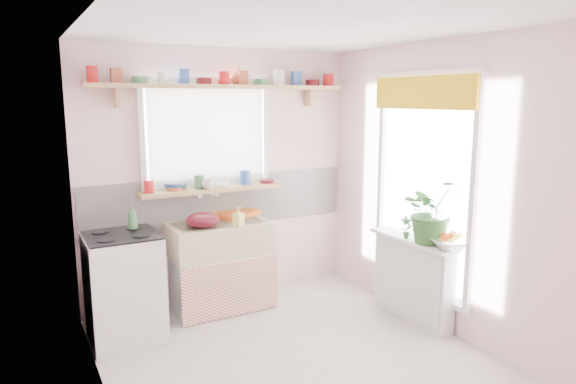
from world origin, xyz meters
TOP-DOWN VIEW (x-y plane):
  - room at (0.66, 0.86)m, footprint 3.20×3.20m
  - sink_unit at (-0.15, 1.29)m, footprint 0.95×0.65m
  - cooker at (-1.10, 1.05)m, footprint 0.58×0.58m
  - radiator_ledge at (1.30, 0.20)m, footprint 0.22×0.95m
  - windowsill at (-0.15, 1.48)m, footprint 1.40×0.22m
  - pine_shelf at (0.00, 1.47)m, footprint 2.52×0.24m
  - shelf_crockery at (-0.02, 1.47)m, footprint 2.47×0.11m
  - sill_crockery at (-0.20, 1.48)m, footprint 1.35×0.11m
  - dish_tray at (0.10, 1.50)m, footprint 0.53×0.47m
  - colander at (-0.34, 1.20)m, footprint 0.39×0.39m
  - jade_plant at (1.31, 0.02)m, footprint 0.51×0.45m
  - fruit_bowl at (1.33, -0.20)m, footprint 0.39×0.39m
  - herb_pot at (1.21, 0.22)m, footprint 0.13×0.11m
  - soap_bottle_sink at (-0.03, 1.10)m, footprint 0.11×0.11m
  - sill_cup at (-0.21, 1.42)m, footprint 0.12×0.12m
  - sill_bowl at (-0.49, 1.54)m, footprint 0.28×0.28m
  - shelf_vase at (0.18, 1.53)m, footprint 0.16×0.16m
  - cooker_bottle at (-0.98, 1.17)m, footprint 0.11×0.11m
  - fruit at (1.34, -0.19)m, footprint 0.20×0.14m

SIDE VIEW (x-z plane):
  - radiator_ledge at x=1.30m, z-range 0.01..0.78m
  - sink_unit at x=-0.15m, z-range -0.13..0.99m
  - cooker at x=-1.10m, z-range 0.00..0.92m
  - fruit_bowl at x=1.33m, z-range 0.78..0.85m
  - dish_tray at x=0.10m, z-range 0.85..0.89m
  - fruit at x=1.34m, z-range 0.83..0.93m
  - herb_pot at x=1.21m, z-range 0.78..0.98m
  - colander at x=-0.34m, z-range 0.85..0.99m
  - soap_bottle_sink at x=-0.03m, z-range 0.85..1.03m
  - cooker_bottle at x=-0.98m, z-range 0.92..1.13m
  - jade_plant at x=1.31m, z-range 0.77..1.34m
  - windowsill at x=-0.15m, z-range 1.12..1.16m
  - sill_bowl at x=-0.49m, z-range 1.16..1.23m
  - sill_cup at x=-0.21m, z-range 1.16..1.25m
  - sill_crockery at x=-0.20m, z-range 1.15..1.27m
  - room at x=0.66m, z-range -0.23..2.97m
  - pine_shelf at x=0.00m, z-range 2.10..2.14m
  - shelf_crockery at x=-0.02m, z-range 2.13..2.25m
  - shelf_vase at x=0.18m, z-range 2.14..2.31m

